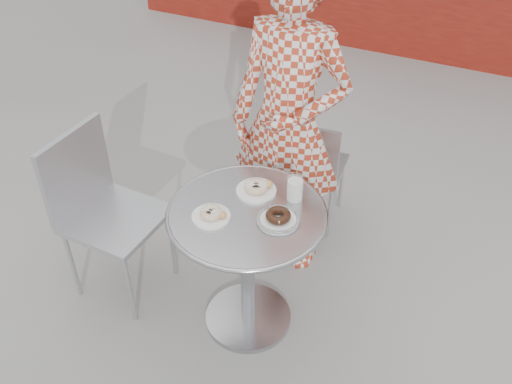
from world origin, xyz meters
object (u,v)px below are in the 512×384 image
at_px(milk_cup, 295,189).
at_px(plate_near, 212,215).
at_px(bistro_table, 247,242).
at_px(seated_person, 289,124).
at_px(plate_checker, 278,218).
at_px(chair_far, 311,188).
at_px(chair_left, 120,245).
at_px(plate_far, 257,188).

bearing_deg(milk_cup, plate_near, -135.23).
bearing_deg(plate_near, bistro_table, 38.86).
relative_size(bistro_table, seated_person, 0.43).
relative_size(plate_checker, milk_cup, 1.56).
bearing_deg(bistro_table, chair_far, 90.46).
xyz_separation_m(plate_checker, milk_cup, (0.01, 0.18, 0.04)).
distance_m(chair_far, chair_left, 1.24).
xyz_separation_m(bistro_table, milk_cup, (0.16, 0.18, 0.25)).
bearing_deg(plate_checker, milk_cup, 87.80).
height_order(chair_left, plate_near, chair_left).
relative_size(chair_far, plate_far, 4.06).
bearing_deg(bistro_table, plate_far, 98.17).
relative_size(chair_left, plate_far, 4.93).
distance_m(bistro_table, plate_far, 0.26).
relative_size(plate_far, milk_cup, 1.52).
distance_m(seated_person, plate_near, 0.71).
bearing_deg(chair_far, bistro_table, 85.25).
height_order(bistro_table, plate_far, plate_far).
bearing_deg(plate_far, chair_far, 88.89).
bearing_deg(plate_near, plate_far, 67.99).
height_order(chair_far, plate_checker, plate_checker).
xyz_separation_m(chair_far, chair_left, (-0.75, -0.99, 0.05)).
bearing_deg(chair_far, plate_far, 83.68).
distance_m(bistro_table, plate_checker, 0.25).
xyz_separation_m(chair_far, plate_near, (-0.12, -1.04, 0.54)).
bearing_deg(seated_person, milk_cup, -60.75).
distance_m(plate_far, plate_near, 0.28).
xyz_separation_m(chair_far, seated_person, (-0.03, -0.34, 0.65)).
bearing_deg(bistro_table, seated_person, 94.02).
height_order(bistro_table, chair_left, chair_left).
bearing_deg(milk_cup, bistro_table, -131.27).
bearing_deg(seated_person, plate_checker, -68.67).
bearing_deg(milk_cup, plate_far, -171.67).
distance_m(plate_near, plate_checker, 0.30).
xyz_separation_m(seated_person, plate_near, (-0.09, -0.70, -0.11)).
relative_size(plate_far, plate_near, 1.09).
height_order(bistro_table, milk_cup, milk_cup).
bearing_deg(seated_person, chair_far, 87.12).
distance_m(chair_left, seated_person, 1.14).
height_order(chair_left, milk_cup, chair_left).
xyz_separation_m(plate_near, milk_cup, (0.29, 0.29, 0.04)).
bearing_deg(chair_far, milk_cup, 97.50).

